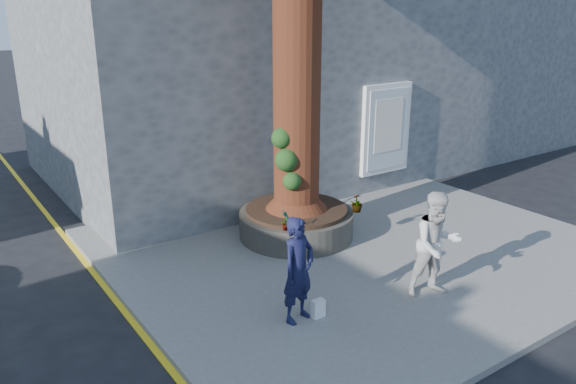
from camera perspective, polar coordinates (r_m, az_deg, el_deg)
ground at (r=9.65m, az=3.92°, el=-9.97°), size 120.00×120.00×0.00m
pavement at (r=11.18m, az=6.78°, el=-5.54°), size 9.00×8.00×0.12m
yellow_line at (r=9.16m, az=-15.74°, el=-12.34°), size 0.10×30.00×0.01m
stone_shop at (r=15.92m, az=-5.15°, el=13.29°), size 10.30×8.30×6.30m
neighbour_shop at (r=21.06m, az=14.66°, el=13.62°), size 6.00×8.00×6.00m
planter at (r=11.35m, az=0.85°, el=-3.08°), size 2.30×2.30×0.60m
man at (r=8.23m, az=1.06°, el=-7.92°), size 0.67×0.52×1.62m
woman at (r=9.21m, az=14.85°, el=-5.19°), size 1.02×0.90×1.74m
shopping_bag at (r=8.61m, az=3.07°, el=-11.72°), size 0.20×0.12×0.28m
plant_a at (r=10.07m, az=-0.26°, el=-2.91°), size 0.25×0.24×0.39m
plant_b at (r=11.99m, az=-0.39°, el=0.71°), size 0.31×0.31×0.41m
plant_c at (r=11.06m, az=7.02°, el=-1.08°), size 0.22×0.22×0.38m
plant_d at (r=11.08m, az=7.01°, el=-1.36°), size 0.25×0.27×0.26m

